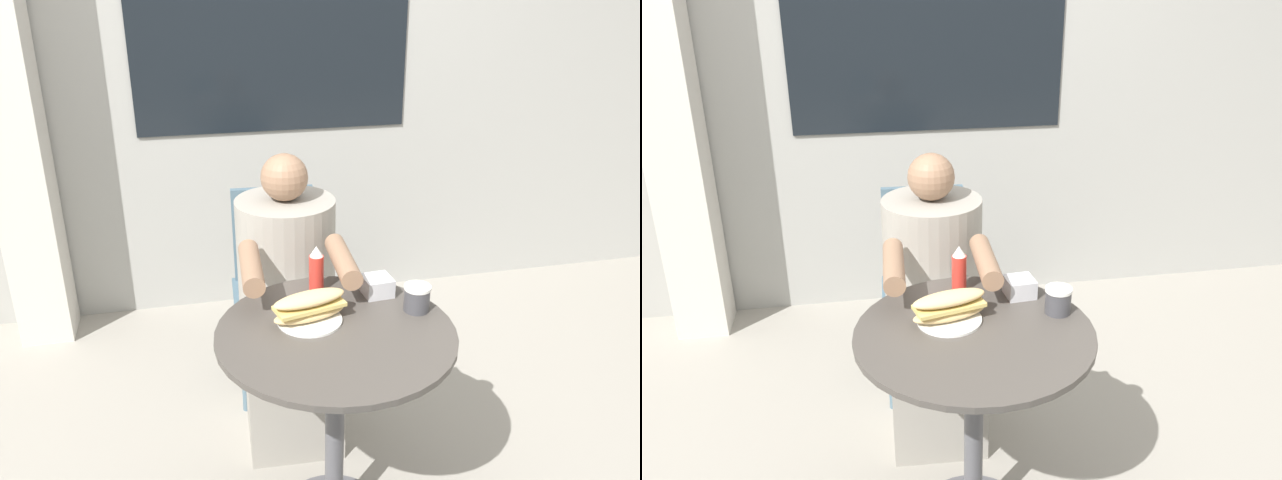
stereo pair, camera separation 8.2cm
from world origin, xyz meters
The scene contains 9 objects.
storefront_wall centered at (0.00, 1.68, 1.40)m, with size 8.00×0.09×2.80m.
lattice_pillar centered at (-1.12, 1.50, 1.20)m, with size 0.25×0.25×2.40m.
cafe_table centered at (0.00, 0.00, 0.55)m, with size 0.71×0.71×0.75m.
diner_chair centered at (-0.04, 0.90, 0.52)m, with size 0.40×0.40×0.87m.
seated_diner centered at (-0.05, 0.55, 0.48)m, with size 0.39×0.67×1.12m.
sandwich_on_plate centered at (-0.06, 0.07, 0.79)m, with size 0.24×0.20×0.09m.
drink_cup centered at (0.27, 0.06, 0.79)m, with size 0.08×0.08×0.08m.
napkin_box centered at (0.18, 0.19, 0.78)m, with size 0.10×0.10×0.06m.
condiment_bottle centered at (0.00, 0.26, 0.82)m, with size 0.05×0.05×0.16m.
Camera 1 is at (-0.39, -1.51, 1.70)m, focal length 35.00 mm.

